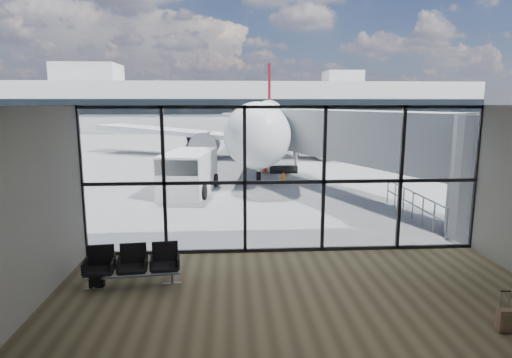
{
  "coord_description": "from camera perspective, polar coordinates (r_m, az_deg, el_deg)",
  "views": [
    {
      "loc": [
        -1.65,
        -12.63,
        4.55
      ],
      "look_at": [
        -0.67,
        3.0,
        1.77
      ],
      "focal_mm": 30.0,
      "sensor_mm": 36.0,
      "label": 1
    }
  ],
  "objects": [
    {
      "name": "traffic_cone_b",
      "position": [
        28.42,
        1.28,
        1.42
      ],
      "size": [
        0.4,
        0.4,
        0.57
      ],
      "color": "red",
      "rests_on": "ground"
    },
    {
      "name": "lounge_shell",
      "position": [
        8.22,
        8.12,
        -3.39
      ],
      "size": [
        12.02,
        8.01,
        4.51
      ],
      "color": "brown",
      "rests_on": "ground"
    },
    {
      "name": "apron_railing",
      "position": [
        18.09,
        20.17,
        -2.78
      ],
      "size": [
        0.06,
        5.46,
        1.11
      ],
      "color": "gray",
      "rests_on": "ground"
    },
    {
      "name": "backpack",
      "position": [
        11.65,
        -20.49,
        -12.25
      ],
      "size": [
        0.35,
        0.31,
        0.52
      ],
      "rotation": [
        0.0,
        0.0,
        0.01
      ],
      "color": "black",
      "rests_on": "ground"
    },
    {
      "name": "airliner",
      "position": [
        38.15,
        1.3,
        7.45
      ],
      "size": [
        30.7,
        35.69,
        9.21
      ],
      "rotation": [
        0.0,
        0.0,
        -0.11
      ],
      "color": "white",
      "rests_on": "ground"
    },
    {
      "name": "seating_row",
      "position": [
        11.44,
        -16.08,
        -10.68
      ],
      "size": [
        2.33,
        0.87,
        1.03
      ],
      "rotation": [
        0.0,
        0.0,
        0.1
      ],
      "color": "gray",
      "rests_on": "ground"
    },
    {
      "name": "mobile_stairs",
      "position": [
        27.29,
        -25.52,
        0.62
      ],
      "size": [
        1.96,
        3.3,
        2.21
      ],
      "rotation": [
        0.0,
        0.0,
        -0.11
      ],
      "color": "gold",
      "rests_on": "ground"
    },
    {
      "name": "tree_5",
      "position": [
        85.68,
        -12.76,
        10.72
      ],
      "size": [
        6.27,
        6.27,
        9.03
      ],
      "color": "#382619",
      "rests_on": "ground"
    },
    {
      "name": "suitcase",
      "position": [
        10.34,
        30.32,
        -15.95
      ],
      "size": [
        0.32,
        0.24,
        0.84
      ],
      "rotation": [
        0.0,
        0.0,
        -0.05
      ],
      "color": "#7E5F46",
      "rests_on": "ground"
    },
    {
      "name": "tree_1",
      "position": [
        92.5,
        -27.79,
        9.37
      ],
      "size": [
        5.61,
        5.61,
        8.07
      ],
      "color": "#382619",
      "rests_on": "ground"
    },
    {
      "name": "service_van",
      "position": [
        22.07,
        -9.02,
        0.92
      ],
      "size": [
        2.91,
        5.11,
        2.11
      ],
      "rotation": [
        0.0,
        0.0,
        -0.14
      ],
      "color": "silver",
      "rests_on": "ground"
    },
    {
      "name": "traffic_cone_c",
      "position": [
        24.79,
        3.68,
        0.23
      ],
      "size": [
        0.47,
        0.47,
        0.67
      ],
      "color": "orange",
      "rests_on": "ground"
    },
    {
      "name": "jet_bridge",
      "position": [
        20.84,
        14.82,
        4.81
      ],
      "size": [
        8.0,
        16.5,
        4.33
      ],
      "color": "#A0A2A5",
      "rests_on": "ground"
    },
    {
      "name": "traffic_cone_a",
      "position": [
        28.12,
        -7.95,
        1.25
      ],
      "size": [
        0.42,
        0.42,
        0.6
      ],
      "color": "orange",
      "rests_on": "ground"
    },
    {
      "name": "ground",
      "position": [
        52.85,
        -1.78,
        5.13
      ],
      "size": [
        220.0,
        220.0,
        0.0
      ],
      "primitive_type": "plane",
      "color": "slate",
      "rests_on": "ground"
    },
    {
      "name": "glass_curtain_wall",
      "position": [
        12.94,
        3.81,
        -0.2
      ],
      "size": [
        12.1,
        0.12,
        4.5
      ],
      "color": "white",
      "rests_on": "ground"
    },
    {
      "name": "belt_loader",
      "position": [
        36.18,
        -8.03,
        3.76
      ],
      "size": [
        2.08,
        4.25,
        1.87
      ],
      "rotation": [
        0.0,
        0.0,
        0.17
      ],
      "color": "black",
      "rests_on": "ground"
    },
    {
      "name": "tree_2",
      "position": [
        90.26,
        -24.3,
        10.04
      ],
      "size": [
        6.27,
        6.27,
        9.03
      ],
      "color": "#382619",
      "rests_on": "ground"
    },
    {
      "name": "far_terminal",
      "position": [
        74.61,
        -2.8,
        9.8
      ],
      "size": [
        80.0,
        12.2,
        11.0
      ],
      "color": "#A4A5A0",
      "rests_on": "ground"
    },
    {
      "name": "tree_3",
      "position": [
        88.34,
        -20.54,
        9.5
      ],
      "size": [
        4.95,
        4.95,
        7.12
      ],
      "color": "#382619",
      "rests_on": "ground"
    },
    {
      "name": "tree_4",
      "position": [
        86.81,
        -16.72,
        10.12
      ],
      "size": [
        5.61,
        5.61,
        8.07
      ],
      "color": "#382619",
      "rests_on": "ground"
    }
  ]
}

